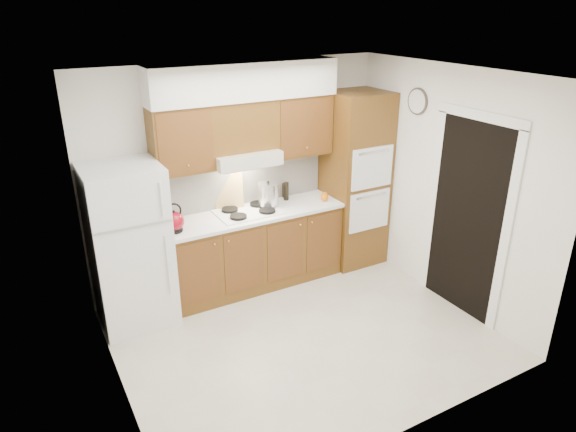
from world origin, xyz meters
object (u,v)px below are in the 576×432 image
object	(u,v)px
kettle	(174,221)
stock_pot	(268,194)
oven_cabinet	(354,180)
fridge	(129,247)

from	to	relation	value
kettle	stock_pot	size ratio (longest dim) A/B	0.85
kettle	stock_pot	distance (m)	1.20
oven_cabinet	kettle	distance (m)	2.37
kettle	fridge	bearing A→B (deg)	156.66
fridge	oven_cabinet	world-z (taller)	oven_cabinet
fridge	kettle	size ratio (longest dim) A/B	8.13
fridge	kettle	world-z (taller)	fridge
oven_cabinet	fridge	bearing A→B (deg)	-179.30
fridge	stock_pot	xyz separation A→B (m)	(1.66, 0.12, 0.23)
fridge	kettle	bearing A→B (deg)	-4.90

